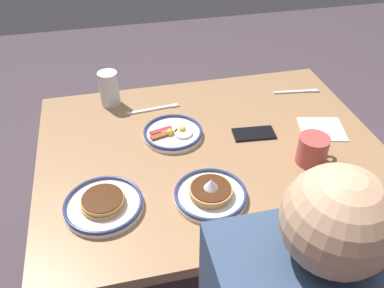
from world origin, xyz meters
The scene contains 11 objects.
ground_plane centered at (0.00, 0.00, 0.00)m, with size 6.00×6.00×0.00m, color #4B3E45.
dining_table centered at (0.00, 0.00, 0.61)m, with size 1.14×0.89×0.74m.
plate_near_main centered at (0.11, -0.09, 0.75)m, with size 0.21×0.21×0.04m.
plate_center_pancakes centered at (0.06, 0.22, 0.76)m, with size 0.21×0.21×0.07m.
plate_far_companion centered at (0.37, 0.19, 0.75)m, with size 0.22×0.22×0.04m.
coffee_mug centered at (-0.29, 0.14, 0.79)m, with size 0.12×0.10×0.09m.
drinking_glass centered at (0.31, -0.35, 0.80)m, with size 0.07×0.07×0.13m.
cell_phone centered at (-0.16, -0.04, 0.74)m, with size 0.14×0.07×0.01m, color black.
paper_napkin centered at (-0.41, -0.01, 0.74)m, with size 0.15×0.14×0.00m, color white.
fork_near centered at (0.15, -0.27, 0.74)m, with size 0.20×0.04×0.01m.
fork_far centered at (-0.43, -0.27, 0.74)m, with size 0.19×0.04×0.01m.
Camera 1 is at (0.30, 1.02, 1.58)m, focal length 38.11 mm.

